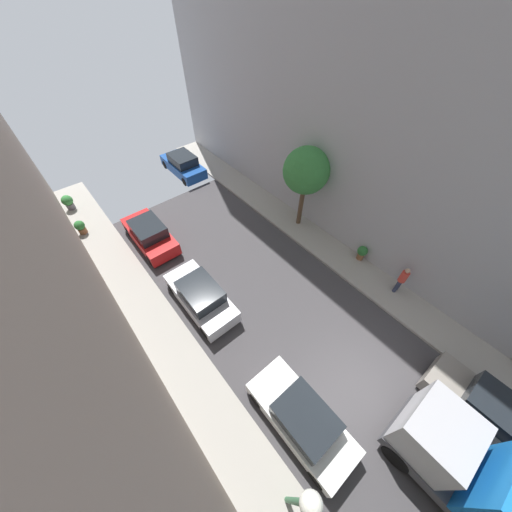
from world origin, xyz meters
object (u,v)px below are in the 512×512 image
Objects in this scene: parked_car_right_2 at (183,165)px; potted_plant_0 at (80,227)px; parked_car_right_1 at (489,412)px; lamp_post at (300,502)px; parked_car_left_5 at (150,234)px; pedestrian at (402,279)px; parked_car_left_3 at (302,418)px; parked_car_left_4 at (201,296)px; street_tree_1 at (306,171)px; potted_plant_2 at (362,252)px; potted_plant_1 at (68,202)px.

parked_car_right_2 reaches higher than potted_plant_0.
parked_car_right_1 is 0.78× the size of lamp_post.
parked_car_left_5 is 7.72m from parked_car_right_2.
parked_car_right_2 is at bearing 99.02° from pedestrian.
parked_car_left_3 is 6.87m from parked_car_right_1.
parked_car_left_4 is (0.00, 6.75, 0.00)m from parked_car_left_3.
street_tree_1 is (7.99, -4.47, 3.13)m from parked_car_left_5.
street_tree_1 reaches higher than parked_car_left_3.
street_tree_1 is 5.61× the size of potted_plant_0.
parked_car_left_4 is 5.61m from parked_car_left_5.
parked_car_left_5 is 4.51m from potted_plant_0.
potted_plant_2 is (8.46, -8.87, -0.05)m from parked_car_left_5.
potted_plant_0 is 0.88× the size of potted_plant_1.
parked_car_left_3 is 6.75m from parked_car_left_4.
pedestrian is 18.44m from potted_plant_0.
parked_car_left_3 is at bearing -135.37° from street_tree_1.
parked_car_right_2 is 10.78m from street_tree_1.
parked_car_left_5 reaches higher than potted_plant_2.
street_tree_1 is (2.59, -9.99, 3.13)m from parked_car_right_2.
parked_car_left_5 is at bearing 90.00° from parked_car_left_3.
parked_car_left_5 is 0.78× the size of lamp_post.
street_tree_1 is 13.86m from potted_plant_0.
parked_car_left_4 and parked_car_right_2 have the same top height.
street_tree_1 is at bearing -45.08° from potted_plant_1.
potted_plant_1 is (-2.81, 11.97, -0.00)m from parked_car_left_4.
parked_car_right_1 is at bearing -70.32° from potted_plant_1.
parked_car_left_4 is at bearing -71.91° from potted_plant_0.
pedestrian is 10.56m from lamp_post.
parked_car_left_3 is 2.44× the size of pedestrian.
potted_plant_2 is (11.28, -15.23, -0.05)m from potted_plant_1.
lamp_post is (0.91, -19.98, 2.97)m from potted_plant_1.
potted_plant_2 is (3.06, -14.38, -0.05)m from parked_car_right_2.
parked_car_left_4 is 0.84× the size of street_tree_1.
lamp_post reaches higher than street_tree_1.
street_tree_1 is at bearing -35.81° from potted_plant_0.
parked_car_left_5 is at bearing -134.39° from parked_car_right_2.
parked_car_right_2 is 4.67× the size of potted_plant_2.
parked_car_left_5 is 0.84× the size of street_tree_1.
parked_car_left_5 and parked_car_right_2 have the same top height.
parked_car_right_2 is at bearing 69.12° from lamp_post.
parked_car_left_5 reaches higher than potted_plant_1.
parked_car_left_3 is 1.00× the size of parked_car_left_5.
parked_car_right_1 is 24.39m from potted_plant_1.
potted_plant_1 is at bearing 113.85° from parked_car_left_5.
parked_car_right_2 is at bearing -5.87° from potted_plant_1.
pedestrian is (2.68, -16.88, 0.35)m from parked_car_right_2.
parked_car_left_3 and parked_car_left_5 have the same top height.
pedestrian is (8.08, 0.99, 0.35)m from parked_car_left_3.
street_tree_1 reaches higher than potted_plant_2.
pedestrian reaches higher than parked_car_right_2.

